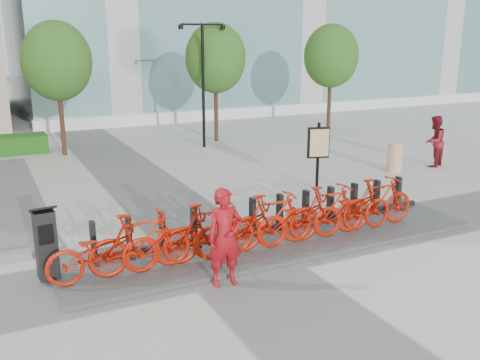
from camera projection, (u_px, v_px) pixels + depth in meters
name	position (u px, v px, depth m)	size (l,w,h in m)	color
ground	(229.00, 257.00, 11.20)	(120.00, 120.00, 0.00)	#BDBDBD
tree_1	(57.00, 61.00, 20.03)	(2.60, 2.60, 5.10)	#472316
tree_2	(215.00, 58.00, 22.81)	(2.60, 2.60, 5.10)	#472316
tree_3	(331.00, 56.00, 25.37)	(2.60, 2.60, 5.10)	#472316
streetlamp	(203.00, 71.00, 21.63)	(2.00, 0.20, 5.00)	black
dock_pad	(275.00, 241.00, 12.01)	(9.60, 2.40, 0.08)	#4D4D4E
dock_rail_posts	(268.00, 215.00, 12.32)	(8.02, 0.50, 0.85)	black
bike_0	(103.00, 251.00, 9.89)	(0.73, 2.08, 1.09)	#A91605
bike_1	(140.00, 242.00, 10.18)	(0.57, 2.02, 1.21)	#A91605
bike_2	(176.00, 239.00, 10.50)	(0.73, 2.08, 1.09)	#A91605
bike_3	(210.00, 230.00, 10.79)	(0.57, 2.02, 1.21)	#A91605
bike_4	(242.00, 228.00, 11.12)	(0.73, 2.08, 1.09)	#A91605
bike_5	(272.00, 220.00, 11.41)	(0.57, 2.02, 1.21)	#A91605
bike_6	(300.00, 218.00, 11.73)	(0.73, 2.08, 1.09)	#A91605
bike_7	(328.00, 211.00, 12.02)	(0.57, 2.02, 1.21)	#A91605
bike_8	(353.00, 209.00, 12.35)	(0.73, 2.08, 1.09)	#A91605
bike_9	(378.00, 202.00, 12.64)	(0.57, 2.02, 1.21)	#A91605
kiosk	(46.00, 243.00, 9.89)	(0.48, 0.41, 1.45)	black
worker_red	(225.00, 237.00, 9.75)	(0.68, 0.44, 1.86)	maroon
pedestrian	(434.00, 141.00, 18.85)	(0.88, 0.69, 1.82)	maroon
construction_barrel	(395.00, 157.00, 18.21)	(0.52, 0.52, 1.00)	orange
map_sign	(318.00, 146.00, 15.87)	(0.67, 0.29, 2.04)	black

